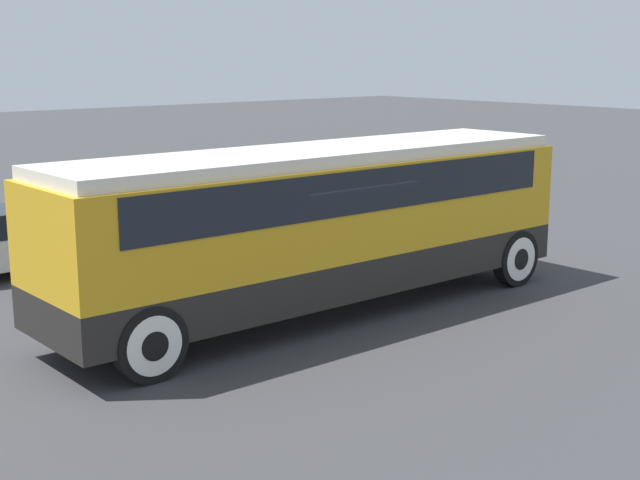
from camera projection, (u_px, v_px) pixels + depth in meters
name	position (u px, v px, depth m)	size (l,w,h in m)	color
ground_plane	(320.00, 312.00, 16.58)	(120.00, 120.00, 0.00)	#38383A
tour_bus	(324.00, 214.00, 16.25)	(10.62, 2.53, 3.07)	black
parked_car_near	(9.00, 241.00, 19.35)	(4.75, 1.86, 1.45)	silver
parked_car_mid	(179.00, 205.00, 24.11)	(4.45, 1.96, 1.34)	maroon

